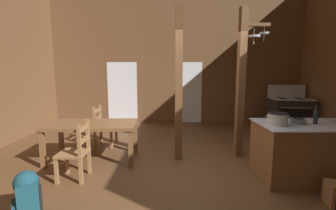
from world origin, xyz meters
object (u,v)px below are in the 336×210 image
Objects in this scene: stove_range at (289,113)px; ladderback_chair_near_window at (76,152)px; ladderback_chair_by_post at (103,127)px; bottle_tall_on_counter at (316,116)px; kitchen_island at (325,152)px; stockpot_on_counter at (278,119)px; mixing_bowl_on_counter at (298,121)px; backpack at (27,194)px; dining_table at (92,128)px.

stove_range is 6.24m from ladderback_chair_near_window.
stove_range reaches higher than ladderback_chair_by_post.
stove_range is at bearing 33.46° from ladderback_chair_near_window.
stove_range is 3.72m from bottle_tall_on_counter.
kitchen_island is 0.99m from stockpot_on_counter.
kitchen_island is 0.68m from mixing_bowl_on_counter.
ladderback_chair_near_window is 1.59× the size of backpack.
stockpot_on_counter reaches higher than dining_table.
stove_range is 5.84× the size of mixing_bowl_on_counter.
backpack is 3.94m from mixing_bowl_on_counter.
backpack is 2.64× the size of mixing_bowl_on_counter.
backpack is at bearing -164.76° from bottle_tall_on_counter.
ladderback_chair_by_post is at bearing 92.79° from dining_table.
stove_range is at bearing 67.93° from bottle_tall_on_counter.
stove_range is at bearing 39.94° from backpack.
ladderback_chair_by_post is (-5.25, -1.73, -0.03)m from stove_range.
dining_table is 5.60× the size of bottle_tall_on_counter.
ladderback_chair_by_post is at bearing 151.95° from stockpot_on_counter.
backpack is (-5.36, -4.49, -0.17)m from stove_range.
stove_range is 7.00m from backpack.
stove_range reaches higher than stockpot_on_counter.
ladderback_chair_near_window is 3.60m from mixing_bowl_on_counter.
backpack is at bearing -165.44° from kitchen_island.
stove_range is 3.79m from mixing_bowl_on_counter.
stove_range is 3.53× the size of stockpot_on_counter.
mixing_bowl_on_counter is (3.56, 0.05, 0.50)m from ladderback_chair_near_window.
stove_range reaches higher than backpack.
dining_table is (-4.02, 0.79, 0.20)m from kitchen_island.
mixing_bowl_on_counter is at bearing -12.25° from dining_table.
backpack is at bearing -162.95° from stockpot_on_counter.
stove_range is 1.39× the size of ladderback_chair_by_post.
bottle_tall_on_counter is at bearing 5.07° from stockpot_on_counter.
bottle_tall_on_counter is at bearing -23.38° from ladderback_chair_by_post.
ladderback_chair_by_post is 1.59× the size of backpack.
dining_table is 3.33m from stockpot_on_counter.
ladderback_chair_near_window is 2.54× the size of stockpot_on_counter.
dining_table is 3.93m from bottle_tall_on_counter.
kitchen_island is at bearing -109.18° from stove_range.
ladderback_chair_by_post is at bearing 87.60° from backpack.
ladderback_chair_near_window is (0.00, -0.83, -0.20)m from dining_table.
dining_table is 0.85m from ladderback_chair_near_window.
ladderback_chair_by_post is at bearing 156.62° from bottle_tall_on_counter.
mixing_bowl_on_counter is (3.72, 1.11, 0.64)m from backpack.
stove_range is 1.39× the size of ladderback_chair_near_window.
bottle_tall_on_counter is at bearing -112.07° from stove_range.
mixing_bowl_on_counter is at bearing -115.88° from stove_range.
ladderback_chair_near_window is at bearing -146.54° from stove_range.
ladderback_chair_by_post is 3.07× the size of bottle_tall_on_counter.
stockpot_on_counter is at bearing 17.05° from backpack.
stockpot_on_counter reaches higher than mixing_bowl_on_counter.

